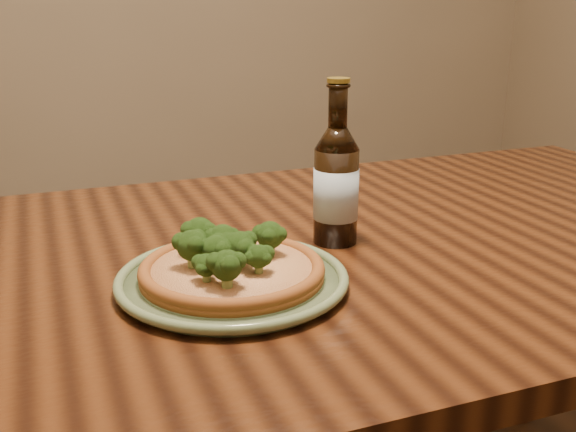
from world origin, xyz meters
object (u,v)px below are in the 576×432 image
object	(u,v)px
plate	(232,279)
beer_bottle	(336,184)
table	(347,292)
pizza	(231,266)

from	to	relation	value
plate	beer_bottle	world-z (taller)	beer_bottle
table	pizza	size ratio (longest dim) A/B	6.57
table	beer_bottle	distance (m)	0.19
plate	beer_bottle	distance (m)	0.24
table	beer_bottle	xyz separation A→B (m)	(-0.03, -0.01, 0.19)
plate	pizza	bearing A→B (deg)	146.40
pizza	beer_bottle	xyz separation A→B (m)	(0.20, 0.11, 0.06)
table	pizza	xyz separation A→B (m)	(-0.23, -0.11, 0.12)
beer_bottle	table	bearing A→B (deg)	30.11
pizza	table	bearing A→B (deg)	26.57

